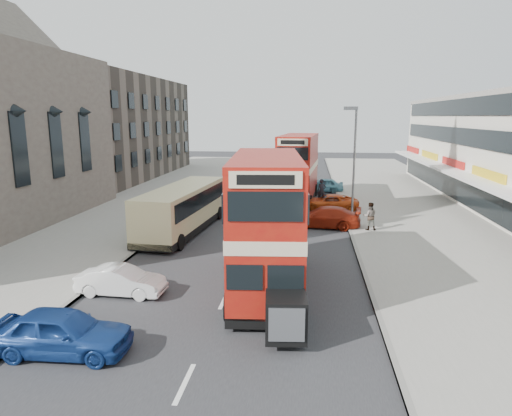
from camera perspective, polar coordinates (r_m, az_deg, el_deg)
The scene contains 18 objects.
ground at distance 17.18m, azimuth -5.34°, elevation -14.14°, with size 160.00×160.00×0.00m, color #28282B.
road_surface at distance 36.04m, azimuth 1.32°, elevation -0.29°, with size 12.00×90.00×0.01m, color #28282B.
pavement_right at distance 36.89m, azimuth 20.22°, elevation -0.63°, with size 12.00×90.00×0.15m, color gray.
pavement_left at distance 39.03m, azimuth -16.50°, elevation 0.26°, with size 12.00×90.00×0.15m, color gray.
kerb_left at distance 37.10m, azimuth -8.09°, elevation 0.05°, with size 0.20×90.00×0.16m, color gray.
kerb_right at distance 35.97m, azimuth 11.04°, elevation -0.42°, with size 0.20×90.00×0.16m, color gray.
brick_terrace at distance 58.87m, azimuth -18.97°, elevation 9.61°, with size 14.00×28.00×12.00m, color #66594C.
street_lamp at distance 33.36m, azimuth 12.32°, elevation 6.78°, with size 1.00×0.20×8.12m.
bus_main at distance 19.20m, azimuth 1.35°, elevation -1.87°, with size 3.67×10.32×5.64m.
bus_second at distance 39.85m, azimuth 5.42°, elevation 5.14°, with size 3.57×10.46×5.66m.
coach at distance 29.45m, azimuth -9.29°, elevation 0.08°, with size 3.48×10.63×2.77m.
car_left_near at distance 15.94m, azimuth -23.50°, elevation -14.28°, with size 1.76×4.38×1.49m, color navy.
car_left_front at distance 20.01m, azimuth -16.82°, elevation -8.88°, with size 1.30×3.73×1.23m, color white.
car_right_a at distance 30.75m, azimuth 8.63°, elevation -1.15°, with size 2.01×4.95×1.44m, color maroon.
car_right_b at distance 36.27m, azimuth 9.28°, elevation 0.68°, with size 2.17×4.70×1.31m, color #C74413.
car_right_c at distance 45.15m, azimuth 8.47°, elevation 2.91°, with size 1.66×4.11×1.40m, color #5DA8BB.
pedestrian_near at distance 30.02m, azimuth 14.30°, elevation -1.00°, with size 0.68×0.46×1.85m, color gray.
cyclist at distance 37.97m, azimuth 8.35°, elevation 1.50°, with size 0.73×1.58×2.29m.
Camera 1 is at (3.38, -15.10, 7.46)m, focal length 31.37 mm.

